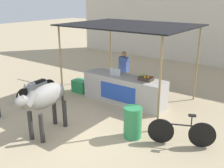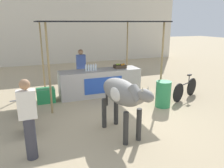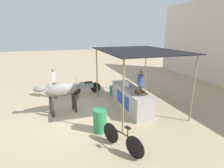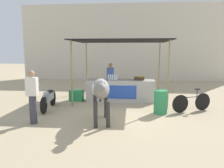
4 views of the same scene
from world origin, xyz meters
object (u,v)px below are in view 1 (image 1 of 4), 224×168
at_px(cooler_box, 81,86).
at_px(cow, 45,98).
at_px(motorcycle_parked, 36,89).
at_px(water_barrel, 133,122).
at_px(fruit_crate, 146,78).
at_px(bicycle_leaning, 181,132).
at_px(stall_counter, 124,90).
at_px(vendor_behind_counter, 124,72).

bearing_deg(cooler_box, cow, -62.70).
bearing_deg(motorcycle_parked, water_barrel, -2.72).
height_order(fruit_crate, cooler_box, fruit_crate).
distance_m(motorcycle_parked, bicycle_leaning, 5.40).
distance_m(stall_counter, water_barrel, 2.41).
xyz_separation_m(water_barrel, bicycle_leaning, (1.19, 0.38, -0.07)).
bearing_deg(water_barrel, fruit_crate, 110.27).
bearing_deg(bicycle_leaning, cooler_box, 163.60).
xyz_separation_m(cooler_box, cow, (1.54, -2.98, 0.79)).
xyz_separation_m(water_barrel, motorcycle_parked, (-4.21, 0.20, 0.01)).
xyz_separation_m(fruit_crate, cooler_box, (-2.80, -0.14, -0.79)).
relative_size(fruit_crate, cow, 0.24).
distance_m(stall_counter, bicycle_leaning, 3.10).
xyz_separation_m(stall_counter, cow, (-0.44, -3.08, 0.55)).
distance_m(stall_counter, cooler_box, 2.00).
relative_size(cow, motorcycle_parked, 1.03).
bearing_deg(stall_counter, vendor_behind_counter, 125.02).
bearing_deg(cooler_box, motorcycle_parked, -114.05).
bearing_deg(vendor_behind_counter, fruit_crate, -27.59).
xyz_separation_m(fruit_crate, vendor_behind_counter, (-1.35, 0.71, -0.18)).
bearing_deg(motorcycle_parked, cooler_box, 65.95).
bearing_deg(vendor_behind_counter, stall_counter, -54.98).
bearing_deg(fruit_crate, vendor_behind_counter, 152.41).
distance_m(vendor_behind_counter, motorcycle_parked, 3.26).
distance_m(fruit_crate, bicycle_leaning, 2.53).
relative_size(stall_counter, bicycle_leaning, 1.96).
distance_m(fruit_crate, vendor_behind_counter, 1.53).
xyz_separation_m(fruit_crate, motorcycle_parked, (-3.50, -1.71, -0.60)).
relative_size(vendor_behind_counter, cooler_box, 2.75).
relative_size(cooler_box, water_barrel, 0.71).
relative_size(fruit_crate, motorcycle_parked, 0.24).
xyz_separation_m(vendor_behind_counter, cow, (0.09, -3.83, 0.18)).
xyz_separation_m(motorcycle_parked, bicycle_leaning, (5.40, 0.19, -0.08)).
bearing_deg(fruit_crate, cooler_box, -177.06).
bearing_deg(water_barrel, vendor_behind_counter, 128.16).
distance_m(water_barrel, cow, 2.39).
height_order(cow, motorcycle_parked, cow).
relative_size(stall_counter, motorcycle_parked, 1.67).
relative_size(water_barrel, bicycle_leaning, 0.55).
relative_size(cooler_box, motorcycle_parked, 0.33).
bearing_deg(vendor_behind_counter, bicycle_leaning, -34.52).
distance_m(fruit_crate, cooler_box, 2.92).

